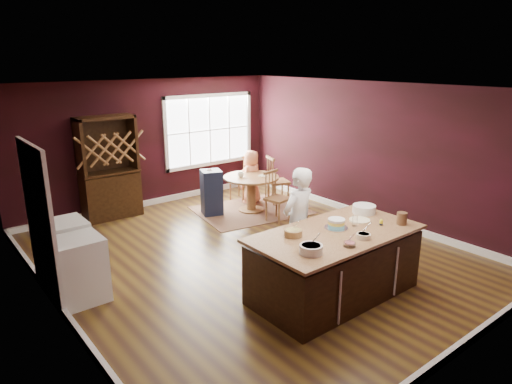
% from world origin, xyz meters
% --- Properties ---
extents(room_shell, '(7.00, 7.00, 7.00)m').
position_xyz_m(room_shell, '(0.00, 0.00, 1.35)').
color(room_shell, brown).
rests_on(room_shell, ground).
extents(window, '(2.36, 0.10, 1.66)m').
position_xyz_m(window, '(1.50, 3.47, 1.50)').
color(window, white).
rests_on(window, room_shell).
extents(doorway, '(0.08, 1.26, 2.13)m').
position_xyz_m(doorway, '(-2.97, 0.60, 1.02)').
color(doorway, white).
rests_on(doorway, room_shell).
extents(kitchen_island, '(2.34, 1.23, 0.92)m').
position_xyz_m(kitchen_island, '(0.10, -1.73, 0.44)').
color(kitchen_island, black).
rests_on(kitchen_island, ground).
extents(dining_table, '(1.15, 1.15, 0.75)m').
position_xyz_m(dining_table, '(1.40, 1.77, 0.53)').
color(dining_table, brown).
rests_on(dining_table, ground).
extents(baker, '(0.65, 0.47, 1.64)m').
position_xyz_m(baker, '(0.15, -0.94, 0.82)').
color(baker, white).
rests_on(baker, ground).
extents(layer_cake, '(0.32, 0.32, 0.13)m').
position_xyz_m(layer_cake, '(0.20, -1.63, 0.99)').
color(layer_cake, silver).
rests_on(layer_cake, kitchen_island).
extents(bowl_blue, '(0.28, 0.28, 0.11)m').
position_xyz_m(bowl_blue, '(-0.65, -2.00, 0.97)').
color(bowl_blue, white).
rests_on(bowl_blue, kitchen_island).
extents(bowl_yellow, '(0.24, 0.24, 0.09)m').
position_xyz_m(bowl_yellow, '(-0.45, -1.48, 0.96)').
color(bowl_yellow, '#A07B52').
rests_on(bowl_yellow, kitchen_island).
extents(bowl_pink, '(0.15, 0.15, 0.06)m').
position_xyz_m(bowl_pink, '(-0.14, -2.15, 0.95)').
color(bowl_pink, silver).
rests_on(bowl_pink, kitchen_island).
extents(bowl_olive, '(0.18, 0.18, 0.07)m').
position_xyz_m(bowl_olive, '(0.20, -2.10, 0.95)').
color(bowl_olive, beige).
rests_on(bowl_olive, kitchen_island).
extents(drinking_glass, '(0.08, 0.08, 0.16)m').
position_xyz_m(drinking_glass, '(0.46, -1.73, 1.00)').
color(drinking_glass, silver).
rests_on(drinking_glass, kitchen_island).
extents(dinner_plate, '(0.29, 0.29, 0.02)m').
position_xyz_m(dinner_plate, '(0.68, -1.64, 0.93)').
color(dinner_plate, beige).
rests_on(dinner_plate, kitchen_island).
extents(white_tub, '(0.34, 0.34, 0.12)m').
position_xyz_m(white_tub, '(1.00, -1.46, 0.98)').
color(white_tub, white).
rests_on(white_tub, kitchen_island).
extents(stoneware_crock, '(0.14, 0.14, 0.17)m').
position_xyz_m(stoneware_crock, '(1.02, -2.09, 1.00)').
color(stoneware_crock, brown).
rests_on(stoneware_crock, kitchen_island).
extents(toy_figurine, '(0.05, 0.05, 0.09)m').
position_xyz_m(toy_figurine, '(0.76, -1.95, 0.96)').
color(toy_figurine, yellow).
rests_on(toy_figurine, kitchen_island).
extents(rug, '(2.46, 2.05, 0.01)m').
position_xyz_m(rug, '(1.40, 1.77, 0.01)').
color(rug, brown).
rests_on(rug, ground).
extents(chair_east, '(0.55, 0.56, 1.07)m').
position_xyz_m(chair_east, '(2.22, 1.85, 0.53)').
color(chair_east, brown).
rests_on(chair_east, ground).
extents(chair_south, '(0.49, 0.48, 1.01)m').
position_xyz_m(chair_south, '(1.43, 0.96, 0.51)').
color(chair_south, brown).
rests_on(chair_south, ground).
extents(chair_north, '(0.57, 0.56, 1.08)m').
position_xyz_m(chair_north, '(1.72, 2.57, 0.54)').
color(chair_north, brown).
rests_on(chair_north, ground).
extents(seated_woman, '(0.67, 0.55, 1.19)m').
position_xyz_m(seated_woman, '(1.74, 2.20, 0.60)').
color(seated_woman, '#E08358').
rests_on(seated_woman, ground).
extents(high_chair, '(0.50, 0.50, 0.97)m').
position_xyz_m(high_chair, '(0.63, 2.11, 0.49)').
color(high_chair, black).
rests_on(high_chair, ground).
extents(toddler, '(0.18, 0.14, 0.26)m').
position_xyz_m(toddler, '(0.65, 2.12, 0.81)').
color(toddler, '#8CA5BF').
rests_on(toddler, high_chair).
extents(table_plate, '(0.19, 0.19, 0.01)m').
position_xyz_m(table_plate, '(1.61, 1.65, 0.76)').
color(table_plate, beige).
rests_on(table_plate, dining_table).
extents(table_cup, '(0.15, 0.15, 0.10)m').
position_xyz_m(table_cup, '(1.21, 1.87, 0.80)').
color(table_cup, silver).
rests_on(table_cup, dining_table).
extents(hutch, '(1.12, 0.47, 2.05)m').
position_xyz_m(hutch, '(-1.04, 3.22, 1.02)').
color(hutch, '#362015').
rests_on(hutch, ground).
extents(washer, '(0.61, 0.59, 0.88)m').
position_xyz_m(washer, '(-2.64, 0.28, 0.44)').
color(washer, silver).
rests_on(washer, ground).
extents(dryer, '(0.64, 0.61, 0.92)m').
position_xyz_m(dryer, '(-2.64, 0.92, 0.46)').
color(dryer, silver).
rests_on(dryer, ground).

